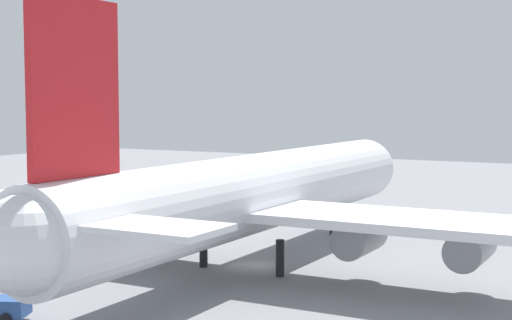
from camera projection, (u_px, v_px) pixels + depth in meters
The scene contains 3 objects.
ground_plane at pixel (256, 265), 65.20m from camera, with size 235.89×235.89×0.00m, color gray.
cargo_airplane at pixel (256, 194), 64.66m from camera, with size 58.97×49.78×20.20m.
safety_cone_nose at pixel (380, 220), 87.54m from camera, with size 0.48×0.48×0.68m, color orange.
Camera 1 is at (-56.45, -30.72, 14.23)m, focal length 53.35 mm.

